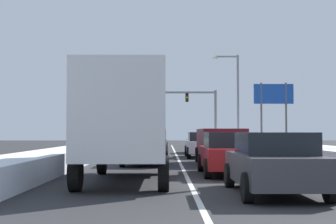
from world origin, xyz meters
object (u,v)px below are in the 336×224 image
Objects in this scene: sedan_charcoal_right_lane_nearest at (274,163)px; traffic_light_gantry at (182,103)px; box_truck_center_lane_nearest at (127,120)px; roadside_sign_right at (274,101)px; suv_maroon_right_lane_third at (220,143)px; sedan_green_center_lane_fourth at (149,142)px; sedan_silver_center_lane_fifth at (156,141)px; suv_gray_center_lane_third at (149,141)px; street_lamp_right_mid at (235,93)px; sedan_navy_center_lane_second at (144,148)px; sedan_white_right_lane_fourth at (202,145)px; sedan_tan_right_lane_fifth at (200,142)px; sedan_red_right_lane_second at (229,153)px.

sedan_charcoal_right_lane_nearest is 44.19m from traffic_light_gantry.
box_truck_center_lane_nearest is 27.22m from roadside_sign_right.
suv_maroon_right_lane_third is 13.13m from sedan_green_center_lane_fourth.
box_truck_center_lane_nearest is 28.00m from sedan_silver_center_lane_fifth.
suv_maroon_right_lane_third is at bearing -57.07° from suv_gray_center_lane_third.
box_truck_center_lane_nearest is (-3.79, -8.67, 0.88)m from suv_maroon_right_lane_third.
traffic_light_gantry is at bearing 122.84° from street_lamp_right_mid.
sedan_navy_center_lane_second and sedan_green_center_lane_fourth have the same top height.
sedan_white_right_lane_fourth is 6.32m from sedan_tan_right_lane_fifth.
traffic_light_gantry is 8.91m from street_lamp_right_mid.
traffic_light_gantry reaches higher than sedan_charcoal_right_lane_nearest.
traffic_light_gantry is (3.08, 40.97, 2.82)m from box_truck_center_lane_nearest.
suv_gray_center_lane_third is 0.89× the size of roadside_sign_right.
sedan_charcoal_right_lane_nearest is at bearing -88.66° from sedan_white_right_lane_fourth.
street_lamp_right_mid is (4.82, -7.47, 0.61)m from traffic_light_gantry.
sedan_silver_center_lane_fifth is 0.42× the size of traffic_light_gantry.
sedan_tan_right_lane_fifth is 0.92× the size of suv_gray_center_lane_third.
sedan_charcoal_right_lane_nearest is at bearing -83.65° from sedan_silver_center_lane_fifth.
sedan_navy_center_lane_second is (-3.20, -6.91, 0.00)m from sedan_white_right_lane_fourth.
sedan_white_right_lane_fourth is at bearing -122.33° from roadside_sign_right.
sedan_silver_center_lane_fifth is at bearing -101.77° from traffic_light_gantry.
sedan_green_center_lane_fourth is at bearing -98.92° from traffic_light_gantry.
roadside_sign_right reaches higher than sedan_white_right_lane_fourth.
traffic_light_gantry is 17.15m from roadside_sign_right.
sedan_green_center_lane_fourth is (-3.84, 24.26, 0.00)m from sedan_charcoal_right_lane_nearest.
sedan_green_center_lane_fourth is (-3.45, 18.67, 0.00)m from sedan_red_right_lane_second.
roadside_sign_right is (2.02, -8.24, -1.31)m from street_lamp_right_mid.
sedan_white_right_lane_fourth is 0.42× the size of traffic_light_gantry.
sedan_red_right_lane_second is 38.61m from traffic_light_gantry.
roadside_sign_right is at bearing -66.48° from traffic_light_gantry.
box_truck_center_lane_nearest is 0.68× the size of traffic_light_gantry.
sedan_white_right_lane_fourth is 1.00× the size of sedan_silver_center_lane_fifth.
sedan_white_right_lane_fourth is 7.14m from sedan_green_center_lane_fourth.
suv_gray_center_lane_third is 0.46× the size of traffic_light_gantry.
roadside_sign_right reaches higher than suv_maroon_right_lane_third.
street_lamp_right_mid is at bearing 83.63° from sedan_charcoal_right_lane_nearest.
sedan_tan_right_lane_fifth is at bearing 75.18° from sedan_navy_center_lane_second.
suv_maroon_right_lane_third is 1.09× the size of sedan_silver_center_lane_fifth.
street_lamp_right_mid is at bearing 103.76° from roadside_sign_right.
sedan_green_center_lane_fourth is 1.00× the size of sedan_silver_center_lane_fifth.
roadside_sign_right is at bearing 74.04° from sedan_red_right_lane_second.
sedan_red_right_lane_second is 0.42× the size of traffic_light_gantry.
sedan_red_right_lane_second and sedan_green_center_lane_fourth have the same top height.
traffic_light_gantry is (-0.71, 32.30, 3.71)m from suv_maroon_right_lane_third.
sedan_tan_right_lane_fifth is (-0.08, 12.60, -0.25)m from suv_maroon_right_lane_third.
sedan_red_right_lane_second is at bearing -83.13° from sedan_silver_center_lane_fifth.
sedan_green_center_lane_fourth is 0.50× the size of street_lamp_right_mid.
suv_maroon_right_lane_third is at bearing 86.66° from sedan_red_right_lane_second.
roadside_sign_right is at bearing 60.55° from sedan_navy_center_lane_second.
traffic_light_gantry is (-0.32, 26.01, 3.96)m from sedan_white_right_lane_fourth.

